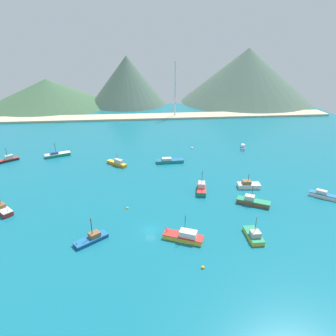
{
  "coord_description": "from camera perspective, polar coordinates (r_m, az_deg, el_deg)",
  "views": [
    {
      "loc": [
        -1.86,
        -64.13,
        44.42
      ],
      "look_at": [
        8.28,
        35.17,
        2.1
      ],
      "focal_mm": 31.64,
      "sensor_mm": 36.0,
      "label": 1
    }
  ],
  "objects": [
    {
      "name": "buoy_1",
      "position": [
        67.11,
        6.73,
        -18.51
      ],
      "size": [
        0.8,
        0.8,
        0.8
      ],
      "color": "gold",
      "rests_on": "ground"
    },
    {
      "name": "ground",
      "position": [
        104.21,
        -4.25,
        -2.47
      ],
      "size": [
        260.0,
        280.0,
        0.5
      ],
      "color": "#146B7F"
    },
    {
      "name": "fishing_boat_5",
      "position": [
        74.04,
        3.21,
        -12.99
      ],
      "size": [
        10.21,
        6.82,
        6.9
      ],
      "color": "gold",
      "rests_on": "ground"
    },
    {
      "name": "beach_strip",
      "position": [
        193.49,
        -5.2,
        9.79
      ],
      "size": [
        247.0,
        14.57,
        1.2
      ],
      "primitive_type": "cube",
      "color": "#C6B793",
      "rests_on": "ground"
    },
    {
      "name": "fishing_boat_11",
      "position": [
        96.19,
        6.47,
        -3.96
      ],
      "size": [
        4.36,
        7.76,
        7.16
      ],
      "color": "#198466",
      "rests_on": "ground"
    },
    {
      "name": "hill_east",
      "position": [
        253.67,
        14.92,
        16.85
      ],
      "size": [
        103.73,
        103.73,
        41.1
      ],
      "color": "#4C6656",
      "rests_on": "ground"
    },
    {
      "name": "fishing_boat_6",
      "position": [
        91.99,
        16.0,
        -6.21
      ],
      "size": [
        9.82,
        7.14,
        6.16
      ],
      "color": "brown",
      "rests_on": "ground"
    },
    {
      "name": "fishing_boat_2",
      "position": [
        104.09,
        27.91,
        -4.66
      ],
      "size": [
        8.45,
        7.56,
        2.63
      ],
      "color": "silver",
      "rests_on": "ground"
    },
    {
      "name": "fishing_boat_10",
      "position": [
        77.49,
        16.2,
        -12.32
      ],
      "size": [
        3.16,
        7.25,
        6.22
      ],
      "color": "gold",
      "rests_on": "ground"
    },
    {
      "name": "fishing_boat_9",
      "position": [
        118.71,
        0.3,
        1.4
      ],
      "size": [
        11.07,
        3.39,
        2.09
      ],
      "color": "#198466",
      "rests_on": "ground"
    },
    {
      "name": "fishing_boat_1",
      "position": [
        96.74,
        -29.25,
        -6.97
      ],
      "size": [
        7.36,
        7.54,
        5.3
      ],
      "color": "red",
      "rests_on": "ground"
    },
    {
      "name": "fishing_boat_0",
      "position": [
        139.26,
        14.24,
        3.96
      ],
      "size": [
        4.51,
        7.77,
        2.15
      ],
      "color": "silver",
      "rests_on": "ground"
    },
    {
      "name": "buoy_2",
      "position": [
        87.51,
        -7.87,
        -7.67
      ],
      "size": [
        0.75,
        0.75,
        0.75
      ],
      "color": "gold",
      "rests_on": "ground"
    },
    {
      "name": "fishing_boat_3",
      "position": [
        117.75,
        -9.76,
        0.96
      ],
      "size": [
        8.28,
        7.79,
        4.97
      ],
      "color": "orange",
      "rests_on": "ground"
    },
    {
      "name": "fishing_boat_12",
      "position": [
        75.99,
        -14.48,
        -12.99
      ],
      "size": [
        8.35,
        7.09,
        6.27
      ],
      "color": "#14478C",
      "rests_on": "ground"
    },
    {
      "name": "fishing_boat_8",
      "position": [
        136.24,
        -28.56,
        1.43
      ],
      "size": [
        8.75,
        7.1,
        5.61
      ],
      "color": "#232328",
      "rests_on": "ground"
    },
    {
      "name": "fishing_boat_7",
      "position": [
        133.95,
        -20.55,
        2.47
      ],
      "size": [
        10.58,
        6.73,
        5.99
      ],
      "color": "#198466",
      "rests_on": "ground"
    },
    {
      "name": "hill_west",
      "position": [
        247.52,
        -22.2,
        13.32
      ],
      "size": [
        92.31,
        92.31,
        19.77
      ],
      "color": "#3D6042",
      "rests_on": "ground"
    },
    {
      "name": "radio_tower",
      "position": [
        190.94,
        1.38,
        14.89
      ],
      "size": [
        3.45,
        2.76,
        34.46
      ],
      "color": "silver",
      "rests_on": "ground"
    },
    {
      "name": "fishing_boat_13",
      "position": [
        101.81,
        15.23,
        -3.16
      ],
      "size": [
        7.57,
        3.87,
        4.82
      ],
      "color": "silver",
      "rests_on": "ground"
    },
    {
      "name": "hill_central",
      "position": [
        237.97,
        -7.86,
        16.39
      ],
      "size": [
        58.77,
        58.77,
        35.91
      ],
      "color": "#4C6656",
      "rests_on": "ground"
    },
    {
      "name": "buoy_0",
      "position": [
        135.26,
        4.65,
        3.81
      ],
      "size": [
        1.03,
        1.03,
        1.03
      ],
      "color": "silver",
      "rests_on": "ground"
    }
  ]
}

